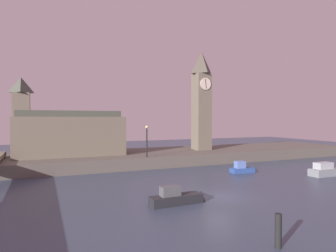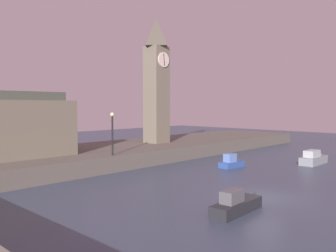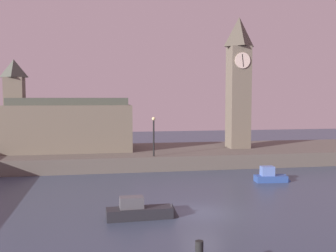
# 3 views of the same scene
# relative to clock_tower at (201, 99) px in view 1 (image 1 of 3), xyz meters

# --- Properties ---
(ground_plane) EXTENTS (120.00, 120.00, 0.00)m
(ground_plane) POSITION_rel_clock_tower_xyz_m (-9.56, -19.66, -9.35)
(ground_plane) COLOR #384256
(far_embankment) EXTENTS (70.00, 12.00, 1.50)m
(far_embankment) POSITION_rel_clock_tower_xyz_m (-9.56, 0.34, -8.60)
(far_embankment) COLOR #5B544C
(far_embankment) RESTS_ON ground
(clock_tower) EXTENTS (2.59, 2.62, 15.15)m
(clock_tower) POSITION_rel_clock_tower_xyz_m (0.00, 0.00, 0.00)
(clock_tower) COLOR #6B6051
(clock_tower) RESTS_ON far_embankment
(parliament_hall) EXTENTS (13.64, 6.98, 10.02)m
(parliament_hall) POSITION_rel_clock_tower_xyz_m (-19.73, 1.36, -4.91)
(parliament_hall) COLOR #6B6051
(parliament_hall) RESTS_ON far_embankment
(streetlamp) EXTENTS (0.36, 0.36, 3.95)m
(streetlamp) POSITION_rel_clock_tower_xyz_m (-10.66, -4.97, -5.39)
(streetlamp) COLOR black
(streetlamp) RESTS_ON far_embankment
(mooring_post_left) EXTENTS (0.33, 0.33, 1.68)m
(mooring_post_left) POSITION_rel_clock_tower_xyz_m (-12.08, -28.79, -8.51)
(mooring_post_left) COLOR black
(mooring_post_left) RESTS_ON ground
(boat_tour_blue) EXTENTS (3.34, 1.38, 1.41)m
(boat_tour_blue) POSITION_rel_clock_tower_xyz_m (-0.98, -11.76, -8.90)
(boat_tour_blue) COLOR #2D4C93
(boat_tour_blue) RESTS_ON ground
(boat_barge_dark) EXTENTS (4.58, 1.29, 1.51)m
(boat_barge_dark) POSITION_rel_clock_tower_xyz_m (-13.27, -20.19, -8.89)
(boat_barge_dark) COLOR #232328
(boat_barge_dark) RESTS_ON ground
(boat_cruiser_grey) EXTENTS (4.70, 1.49, 1.56)m
(boat_cruiser_grey) POSITION_rel_clock_tower_xyz_m (6.60, -16.89, -8.80)
(boat_cruiser_grey) COLOR gray
(boat_cruiser_grey) RESTS_ON ground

